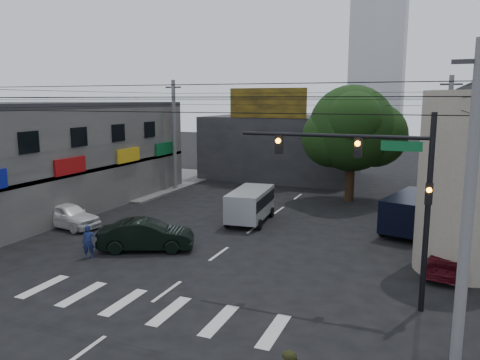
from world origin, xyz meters
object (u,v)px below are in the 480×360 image
Objects in this scene: utility_pole_far_right at (447,145)px; dark_sedan at (146,235)px; white_compact at (68,215)px; maroon_sedan at (448,259)px; utility_pole_near_right at (468,212)px; traffic_gantry at (380,178)px; traffic_officer at (89,242)px; utility_pole_far_left at (174,136)px; street_tree at (352,129)px; navy_van at (412,213)px; silver_minivan at (250,206)px.

dark_sedan is (-14.19, -14.82, -3.81)m from utility_pole_far_right.
maroon_sedan is (21.00, 0.44, -0.12)m from white_compact.
utility_pole_near_right is 2.05× the size of maroon_sedan.
traffic_gantry is 4.43× the size of traffic_officer.
utility_pole_far_left is at bearing 180.00° from utility_pole_far_right.
traffic_gantry is at bearing -93.60° from white_compact.
utility_pole_far_right reaches higher than traffic_gantry.
utility_pole_far_left is at bearing 9.03° from white_compact.
white_compact is 1.02× the size of maroon_sedan.
traffic_gantry is at bearing 127.42° from utility_pole_near_right.
traffic_gantry is 1.58× the size of white_compact.
utility_pole_near_right is 8.97m from maroon_sedan.
utility_pole_far_right reaches higher than street_tree.
utility_pole_near_right is 1.00× the size of utility_pole_far_left.
traffic_gantry is 1.43× the size of dark_sedan.
utility_pole_near_right reaches higher than street_tree.
utility_pole_near_right reaches higher than navy_van.
utility_pole_far_right is at bearing 10.71° from traffic_officer.
utility_pole_far_left is (-14.50, -1.00, -0.87)m from street_tree.
white_compact is 11.09m from silver_minivan.
utility_pole_far_left is 24.74m from maroon_sedan.
utility_pole_near_right reaches higher than traffic_gantry.
white_compact is 0.78× the size of navy_van.
traffic_gantry is at bearing -78.01° from street_tree.
silver_minivan is (2.94, 7.20, 0.24)m from dark_sedan.
traffic_gantry reaches higher than maroon_sedan.
maroon_sedan is at bearing -90.00° from utility_pole_far_right.
maroon_sedan is (6.50, -13.46, -4.85)m from street_tree.
utility_pole_near_right is 17.47m from silver_minivan.
utility_pole_near_right is 1.83× the size of dark_sedan.
dark_sedan is 3.10× the size of traffic_officer.
maroon_sedan is (21.00, -12.46, -3.98)m from utility_pole_far_left.
white_compact is at bearing 160.09° from utility_pole_near_right.
white_compact is at bearing 9.77° from maroon_sedan.
navy_van is (19.23, 6.71, 0.36)m from white_compact.
traffic_gantry is 14.02m from traffic_officer.
traffic_officer is at bearing -73.86° from utility_pole_far_left.
utility_pole_far_right is 1.83× the size of dark_sedan.
utility_pole_far_right is 14.05m from silver_minivan.
dark_sedan reaches higher than white_compact.
utility_pole_far_left is 18.01m from traffic_officer.
utility_pole_far_left reaches higher than maroon_sedan.
white_compact is at bearing 113.00° from silver_minivan.
street_tree is at bearing -50.32° from dark_sedan.
utility_pole_near_right reaches higher than traffic_officer.
white_compact is 21.00m from maroon_sedan.
utility_pole_far_right is at bearing 0.00° from utility_pole_far_left.
silver_minivan is at bearing -38.03° from utility_pole_far_left.
traffic_officer is (-16.11, -16.92, -3.79)m from utility_pole_far_right.
utility_pole_near_right is at bearing -158.54° from navy_van.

